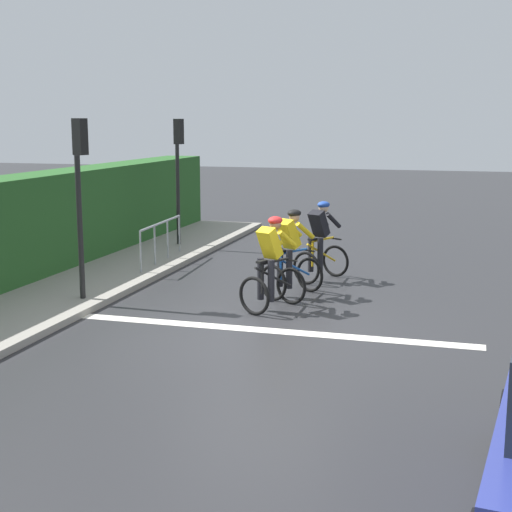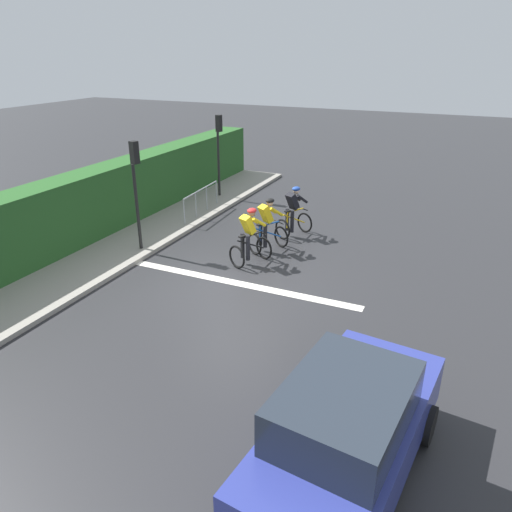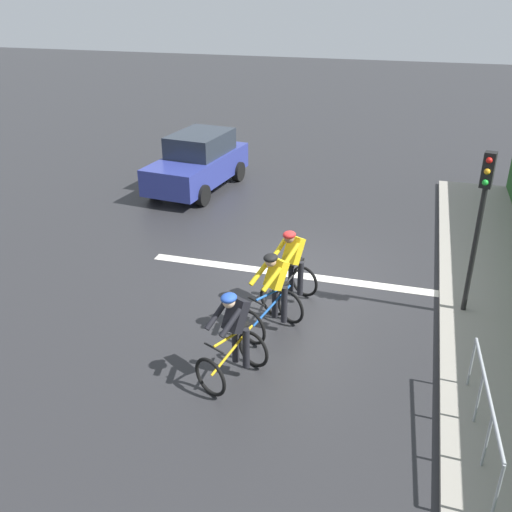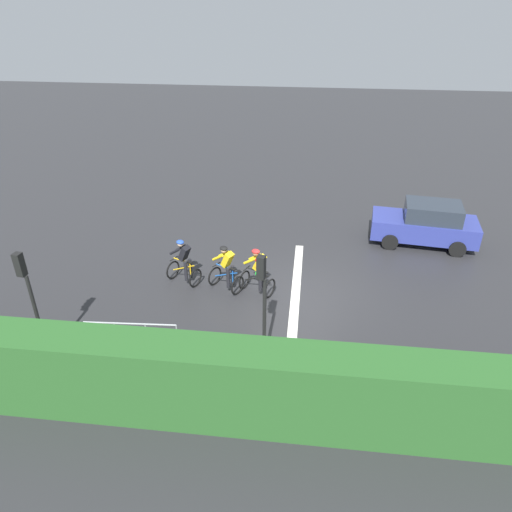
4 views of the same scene
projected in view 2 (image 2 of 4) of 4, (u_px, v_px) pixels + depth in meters
The scene contains 12 objects.
ground_plane at pixel (231, 285), 12.72m from camera, with size 80.00×80.00×0.00m, color #28282B.
sidewalk_kerb at pixel (139, 233), 16.06m from camera, with size 2.80×18.87×0.12m, color gray.
stone_wall_low at pixel (116, 223), 16.31m from camera, with size 0.44×18.87×0.57m, color gray.
hedge_wall at pixel (106, 199), 16.10m from camera, with size 1.10×18.87×2.18m, color #265623.
road_marking_stop_line at pixel (233, 282), 12.84m from camera, with size 7.00×0.30×0.01m, color silver.
cyclist_lead at pixel (293, 213), 15.71m from camera, with size 1.08×1.27×1.66m.
cyclist_second at pixel (267, 226), 14.52m from camera, with size 1.13×1.28×1.66m.
cyclist_mid at pixel (250, 238), 13.64m from camera, with size 1.07×1.27×1.66m.
car_navy at pixel (347, 430), 6.67m from camera, with size 2.25×4.27×1.76m.
traffic_light_near_crossing at pixel (136, 180), 13.94m from camera, with size 0.24×0.31×3.34m.
traffic_light_far_junction at pixel (219, 144), 19.24m from camera, with size 0.22×0.31×3.34m.
pedestrian_railing_kerbside at pixel (201, 196), 17.64m from camera, with size 0.21×2.65×1.03m.
Camera 2 is at (5.31, -10.08, 5.74)m, focal length 33.80 mm.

